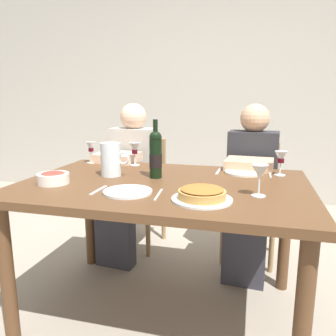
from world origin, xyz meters
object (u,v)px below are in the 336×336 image
object	(u,v)px
wine_glass_right_diner	(281,158)
dinner_plate_right_setting	(244,172)
salad_bowl	(53,177)
chair_left	(141,184)
chair_right	(252,192)
wine_bottle	(156,154)
wine_glass_left_diner	(135,149)
water_pitcher	(111,161)
wine_glass_spare	(260,173)
diner_left	(128,176)
baked_tart	(202,194)
dinner_plate_left_setting	(128,192)
dining_table	(163,199)
wine_glass_centre	(91,148)
diner_right	(250,185)

from	to	relation	value
wine_glass_right_diner	dinner_plate_right_setting	xyz separation A→B (m)	(-0.20, 0.00, -0.09)
salad_bowl	chair_left	world-z (taller)	chair_left
chair_right	wine_bottle	bearing A→B (deg)	59.90
wine_glass_left_diner	water_pitcher	bearing A→B (deg)	-94.31
wine_glass_right_diner	wine_glass_spare	size ratio (longest dim) A/B	0.97
salad_bowl	diner_left	distance (m)	0.85
baked_tart	dinner_plate_left_setting	world-z (taller)	baked_tart
dining_table	wine_glass_right_diner	distance (m)	0.72
dining_table	chair_right	xyz separation A→B (m)	(0.46, 0.87, -0.17)
wine_bottle	chair_right	xyz separation A→B (m)	(0.53, 0.78, -0.40)
wine_glass_right_diner	dining_table	bearing A→B (deg)	-151.52
wine_bottle	wine_glass_right_diner	bearing A→B (deg)	19.07
water_pitcher	wine_glass_centre	size ratio (longest dim) A/B	1.31
wine_glass_left_diner	dinner_plate_left_setting	bearing A→B (deg)	-72.70
baked_tart	salad_bowl	distance (m)	0.80
wine_glass_right_diner	chair_right	bearing A→B (deg)	105.38
dining_table	dinner_plate_left_setting	xyz separation A→B (m)	(-0.11, -0.23, 0.10)
diner_left	diner_right	bearing A→B (deg)	-176.07
dining_table	wine_glass_centre	world-z (taller)	wine_glass_centre
dining_table	chair_left	distance (m)	1.01
wine_glass_left_diner	wine_glass_right_diner	xyz separation A→B (m)	(0.91, -0.07, -0.01)
wine_glass_right_diner	wine_glass_spare	distance (m)	0.48
water_pitcher	chair_right	bearing A→B (deg)	45.47
salad_bowl	dinner_plate_right_setting	distance (m)	1.07
wine_glass_left_diner	dinner_plate_left_setting	size ratio (longest dim) A/B	0.66
wine_bottle	diner_left	bearing A→B (deg)	124.77
water_pitcher	wine_glass_left_diner	world-z (taller)	water_pitcher
baked_tart	wine_glass_left_diner	distance (m)	0.86
water_pitcher	wine_glass_left_diner	distance (m)	0.32
dining_table	diner_right	world-z (taller)	diner_right
water_pitcher	baked_tart	size ratio (longest dim) A/B	0.71
wine_glass_spare	diner_left	distance (m)	1.26
water_pitcher	diner_right	world-z (taller)	diner_right
diner_left	diner_right	distance (m)	0.90
chair_right	water_pitcher	bearing A→B (deg)	49.42
baked_tart	dinner_plate_right_setting	size ratio (longest dim) A/B	1.18
wine_glass_centre	chair_left	size ratio (longest dim) A/B	0.17
wine_glass_centre	chair_right	distance (m)	1.23
dinner_plate_left_setting	diner_left	bearing A→B (deg)	111.52
diner_right	dinner_plate_right_setting	bearing A→B (deg)	86.71
diner_left	chair_right	distance (m)	0.95
dinner_plate_right_setting	dinner_plate_left_setting	bearing A→B (deg)	-132.19
baked_tart	dinner_plate_left_setting	distance (m)	0.36
chair_left	diner_right	bearing A→B (deg)	169.09
baked_tart	wine_glass_left_diner	world-z (taller)	wine_glass_left_diner
baked_tart	wine_glass_centre	world-z (taller)	wine_glass_centre
diner_left	dinner_plate_right_setting	bearing A→B (deg)	164.44
salad_bowl	diner_left	world-z (taller)	diner_left
wine_glass_left_diner	wine_glass_centre	world-z (taller)	wine_glass_left_diner
salad_bowl	wine_glass_centre	world-z (taller)	wine_glass_centre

